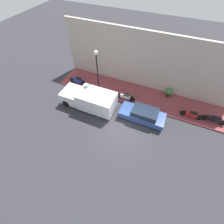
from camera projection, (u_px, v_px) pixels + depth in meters
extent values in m
plane|color=#2D2D33|center=(122.00, 130.00, 13.17)|extent=(60.00, 60.00, 0.00)
cube|color=brown|center=(137.00, 95.00, 15.85)|extent=(3.19, 17.36, 0.13)
cube|color=#B2A899|center=(146.00, 62.00, 14.64)|extent=(0.30, 17.36, 5.89)
cube|color=#2D4784|center=(142.00, 115.00, 13.61)|extent=(1.64, 4.05, 0.60)
cube|color=#192333|center=(145.00, 112.00, 13.14)|extent=(1.45, 2.23, 0.49)
cylinder|color=black|center=(123.00, 117.00, 13.72)|extent=(0.20, 0.60, 0.60)
cylinder|color=black|center=(128.00, 106.00, 14.54)|extent=(0.20, 0.60, 0.60)
cylinder|color=black|center=(157.00, 128.00, 12.94)|extent=(0.20, 0.60, 0.60)
cylinder|color=black|center=(160.00, 116.00, 13.76)|extent=(0.20, 0.60, 0.60)
cube|color=silver|center=(97.00, 101.00, 13.96)|extent=(2.09, 3.44, 1.66)
cube|color=silver|center=(73.00, 95.00, 14.80)|extent=(1.98, 1.85, 1.16)
cube|color=#192333|center=(70.00, 92.00, 14.62)|extent=(1.78, 1.02, 0.46)
cylinder|color=black|center=(66.00, 103.00, 14.67)|extent=(0.22, 0.74, 0.74)
cylinder|color=black|center=(76.00, 92.00, 15.73)|extent=(0.22, 0.74, 0.74)
cylinder|color=black|center=(104.00, 116.00, 13.67)|extent=(0.22, 0.74, 0.74)
cylinder|color=black|center=(111.00, 103.00, 14.73)|extent=(0.22, 0.74, 0.74)
cube|color=black|center=(214.00, 119.00, 13.20)|extent=(0.30, 1.11, 0.38)
cube|color=black|center=(217.00, 118.00, 12.97)|extent=(0.27, 0.60, 0.12)
cylinder|color=black|center=(204.00, 117.00, 13.49)|extent=(0.10, 0.61, 0.61)
cylinder|color=black|center=(222.00, 123.00, 13.13)|extent=(0.10, 0.61, 0.61)
cube|color=#B7B7BF|center=(125.00, 96.00, 15.02)|extent=(0.30, 1.05, 0.36)
cube|color=black|center=(127.00, 95.00, 14.80)|extent=(0.27, 0.57, 0.12)
cylinder|color=black|center=(119.00, 95.00, 15.28)|extent=(0.10, 0.63, 0.63)
cylinder|color=black|center=(131.00, 99.00, 14.95)|extent=(0.10, 0.63, 0.63)
cube|color=#B21E1E|center=(191.00, 114.00, 13.57)|extent=(0.30, 1.01, 0.36)
cube|color=black|center=(194.00, 113.00, 13.35)|extent=(0.27, 0.55, 0.12)
cylinder|color=black|center=(183.00, 113.00, 13.84)|extent=(0.10, 0.58, 0.58)
cylinder|color=black|center=(198.00, 117.00, 13.51)|extent=(0.10, 0.58, 0.58)
cube|color=navy|center=(78.00, 80.00, 16.49)|extent=(0.30, 1.06, 0.48)
cube|color=black|center=(78.00, 78.00, 16.22)|extent=(0.27, 0.58, 0.12)
cylinder|color=black|center=(73.00, 80.00, 16.80)|extent=(0.10, 0.65, 0.65)
cylinder|color=black|center=(83.00, 83.00, 16.47)|extent=(0.10, 0.65, 0.65)
cylinder|color=black|center=(98.00, 75.00, 14.31)|extent=(0.12, 0.12, 4.41)
sphere|color=silver|center=(96.00, 53.00, 12.51)|extent=(0.39, 0.39, 0.39)
cylinder|color=black|center=(168.00, 95.00, 15.56)|extent=(0.37, 0.37, 0.31)
sphere|color=#337F38|center=(169.00, 92.00, 15.24)|extent=(0.64, 0.64, 0.64)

